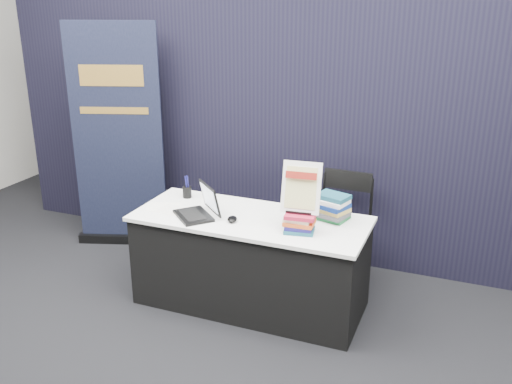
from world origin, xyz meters
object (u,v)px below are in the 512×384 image
(display_table, at_px, (250,261))
(pullup_banner, at_px, (119,151))
(laptop, at_px, (196,208))
(book_stack_short, at_px, (331,207))
(info_sign, at_px, (301,188))
(stacking_chair, at_px, (341,225))
(book_stack_tall, at_px, (299,223))

(display_table, relative_size, pullup_banner, 0.84)
(display_table, height_order, laptop, laptop)
(laptop, bearing_deg, book_stack_short, 60.08)
(laptop, bearing_deg, display_table, 59.05)
(laptop, relative_size, book_stack_short, 1.60)
(pullup_banner, bearing_deg, laptop, -50.38)
(book_stack_short, bearing_deg, info_sign, -118.06)
(display_table, relative_size, info_sign, 4.74)
(book_stack_short, relative_size, info_sign, 0.72)
(laptop, height_order, pullup_banner, pullup_banner)
(laptop, height_order, stacking_chair, laptop)
(pullup_banner, bearing_deg, stacking_chair, -18.67)
(display_table, bearing_deg, info_sign, -12.49)
(pullup_banner, height_order, stacking_chair, pullup_banner)
(pullup_banner, bearing_deg, book_stack_tall, -39.00)
(pullup_banner, xyz_separation_m, stacking_chair, (2.18, 0.01, -0.42))
(laptop, relative_size, book_stack_tall, 1.94)
(book_stack_tall, height_order, info_sign, info_sign)
(book_stack_tall, bearing_deg, display_table, 163.69)
(stacking_chair, bearing_deg, laptop, -139.59)
(laptop, xyz_separation_m, book_stack_short, (0.98, 0.31, 0.04))
(book_stack_short, distance_m, stacking_chair, 0.54)
(book_stack_tall, distance_m, stacking_chair, 0.82)
(display_table, xyz_separation_m, pullup_banner, (-1.61, 0.62, 0.57))
(laptop, relative_size, pullup_banner, 0.21)
(book_stack_tall, relative_size, info_sign, 0.60)
(stacking_chair, bearing_deg, book_stack_short, -85.15)
(info_sign, distance_m, pullup_banner, 2.17)
(stacking_chair, bearing_deg, book_stack_tall, -97.56)
(book_stack_tall, height_order, stacking_chair, stacking_chair)
(book_stack_tall, relative_size, book_stack_short, 0.83)
(laptop, relative_size, info_sign, 1.16)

